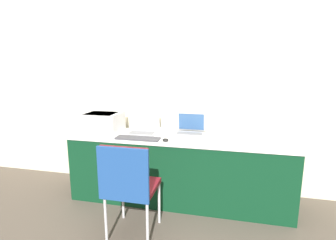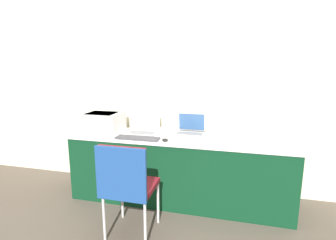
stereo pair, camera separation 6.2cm
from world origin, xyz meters
name	(u,v)px [view 2 (the right image)]	position (x,y,z in m)	size (l,w,h in m)	color
ground_plane	(173,213)	(0.00, 0.00, 0.00)	(14.00, 14.00, 0.00)	brown
wall_back	(186,82)	(0.00, 0.67, 1.30)	(8.00, 0.05, 2.60)	beige
table	(179,169)	(0.00, 0.28, 0.36)	(2.37, 0.58, 0.73)	#0C381E
printer	(104,121)	(-0.91, 0.31, 0.85)	(0.41, 0.36, 0.23)	silver
laptop_left	(144,128)	(-0.43, 0.38, 0.79)	(0.32, 0.30, 0.27)	#B7B7BC
laptop_right	(190,130)	(0.09, 0.46, 0.78)	(0.32, 0.26, 0.23)	#B7B7BC
external_keyboard	(138,138)	(-0.41, 0.11, 0.74)	(0.47, 0.14, 0.02)	#3D3D42
coffee_cup	(162,132)	(-0.18, 0.26, 0.78)	(0.08, 0.08, 0.10)	white
mouse	(165,140)	(-0.11, 0.10, 0.74)	(0.06, 0.05, 0.03)	black
chair	(126,181)	(-0.28, -0.50, 0.55)	(0.42, 0.43, 0.87)	maroon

